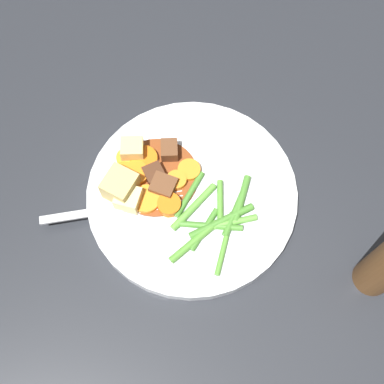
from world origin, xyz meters
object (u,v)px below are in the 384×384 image
object	(u,v)px
carrot_slice_7	(128,158)
meat_chunk_0	(154,174)
carrot_slice_0	(136,174)
fork	(117,209)
carrot_slice_2	(145,158)
carrot_slice_4	(189,170)
dinner_plate	(192,195)
carrot_slice_1	(169,205)
carrot_slice_6	(176,181)
potato_chunk_1	(120,186)
meat_chunk_1	(163,186)
potato_chunk_0	(128,199)
carrot_slice_3	(146,199)
meat_chunk_2	(169,150)
carrot_slice_5	(124,175)
potato_chunk_2	(135,147)

from	to	relation	value
carrot_slice_7	meat_chunk_0	xyz separation A→B (m)	(-0.04, 0.00, 0.00)
carrot_slice_0	fork	xyz separation A→B (m)	(-0.01, 0.05, -0.00)
carrot_slice_2	carrot_slice_4	size ratio (longest dim) A/B	1.23
dinner_plate	carrot_slice_2	world-z (taller)	carrot_slice_2
carrot_slice_1	carrot_slice_6	bearing A→B (deg)	-69.46
potato_chunk_1	meat_chunk_1	xyz separation A→B (m)	(-0.04, -0.03, -0.01)
potato_chunk_0	potato_chunk_1	distance (m)	0.02
carrot_slice_3	potato_chunk_1	bearing A→B (deg)	12.19
dinner_plate	meat_chunk_2	bearing A→B (deg)	-26.78
carrot_slice_3	meat_chunk_1	distance (m)	0.03
carrot_slice_0	carrot_slice_4	xyz separation A→B (m)	(-0.05, -0.04, -0.00)
carrot_slice_3	meat_chunk_0	bearing A→B (deg)	-71.15
meat_chunk_1	fork	size ratio (longest dim) A/B	0.21
carrot_slice_6	meat_chunk_1	world-z (taller)	meat_chunk_1
carrot_slice_5	meat_chunk_1	distance (m)	0.05
potato_chunk_2	potato_chunk_1	bearing A→B (deg)	109.79
potato_chunk_1	meat_chunk_1	bearing A→B (deg)	-141.68
potato_chunk_1	potato_chunk_0	bearing A→B (deg)	158.61
dinner_plate	potato_chunk_2	xyz separation A→B (m)	(0.09, -0.00, 0.02)
carrot_slice_1	meat_chunk_0	distance (m)	0.04
fork	carrot_slice_5	bearing A→B (deg)	-63.95
meat_chunk_1	fork	distance (m)	0.06
carrot_slice_5	potato_chunk_0	bearing A→B (deg)	137.63
carrot_slice_5	fork	xyz separation A→B (m)	(-0.02, 0.04, -0.00)
dinner_plate	carrot_slice_6	xyz separation A→B (m)	(0.02, 0.00, 0.01)
dinner_plate	fork	distance (m)	0.09
carrot_slice_7	fork	distance (m)	0.07
potato_chunk_2	meat_chunk_1	distance (m)	0.06
carrot_slice_0	fork	world-z (taller)	carrot_slice_0
carrot_slice_5	potato_chunk_1	bearing A→B (deg)	119.23
carrot_slice_2	fork	size ratio (longest dim) A/B	0.26
carrot_slice_5	meat_chunk_0	xyz separation A→B (m)	(-0.03, -0.02, 0.00)
carrot_slice_4	carrot_slice_6	bearing A→B (deg)	77.91
carrot_slice_1	carrot_slice_3	xyz separation A→B (m)	(0.03, 0.01, -0.00)
carrot_slice_5	carrot_slice_6	world-z (taller)	carrot_slice_5
carrot_slice_2	meat_chunk_0	distance (m)	0.03
carrot_slice_2	fork	bearing A→B (deg)	99.35
carrot_slice_2	carrot_slice_5	world-z (taller)	carrot_slice_5
meat_chunk_0	meat_chunk_2	xyz separation A→B (m)	(0.00, -0.04, 0.00)
potato_chunk_1	meat_chunk_1	world-z (taller)	potato_chunk_1
carrot_slice_7	meat_chunk_1	xyz separation A→B (m)	(-0.06, 0.01, 0.00)
carrot_slice_5	carrot_slice_2	bearing A→B (deg)	-101.40
carrot_slice_7	carrot_slice_5	bearing A→B (deg)	117.18
carrot_slice_7	meat_chunk_2	size ratio (longest dim) A/B	1.15
dinner_plate	potato_chunk_1	distance (m)	0.09
carrot_slice_5	carrot_slice_6	bearing A→B (deg)	-151.54
carrot_slice_4	carrot_slice_7	bearing A→B (deg)	22.72
carrot_slice_6	carrot_slice_7	world-z (taller)	carrot_slice_6
carrot_slice_3	meat_chunk_0	world-z (taller)	meat_chunk_0
meat_chunk_1	carrot_slice_0	bearing A→B (deg)	7.93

